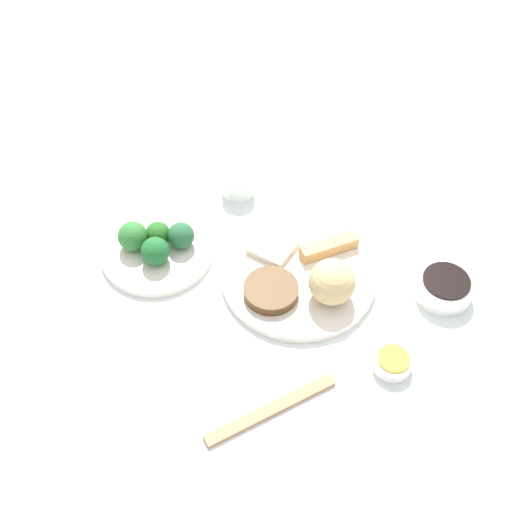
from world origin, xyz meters
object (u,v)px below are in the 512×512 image
object	(u,v)px
main_plate	(300,275)
chopsticks_pair	(271,409)
soy_sauce_bowl	(444,288)
teacup	(238,183)
sauce_ramekin_hot_mustard	(392,363)
broccoli_plate	(157,251)

from	to	relation	value
main_plate	chopsticks_pair	xyz separation A→B (m)	(-0.01, -0.26, -0.00)
soy_sauce_bowl	teacup	world-z (taller)	teacup
chopsticks_pair	main_plate	bearing A→B (deg)	87.86
soy_sauce_bowl	sauce_ramekin_hot_mustard	xyz separation A→B (m)	(-0.08, -0.16, -0.01)
broccoli_plate	chopsticks_pair	xyz separation A→B (m)	(0.25, -0.27, -0.00)
broccoli_plate	soy_sauce_bowl	xyz separation A→B (m)	(0.51, -0.00, 0.01)
main_plate	soy_sauce_bowl	xyz separation A→B (m)	(0.25, 0.01, 0.01)
teacup	chopsticks_pair	bearing A→B (deg)	-72.90
broccoli_plate	sauce_ramekin_hot_mustard	distance (m)	0.46
main_plate	soy_sauce_bowl	size ratio (longest dim) A/B	2.78
teacup	sauce_ramekin_hot_mustard	bearing A→B (deg)	-47.69
soy_sauce_bowl	chopsticks_pair	world-z (taller)	soy_sauce_bowl
main_plate	soy_sauce_bowl	distance (m)	0.25
chopsticks_pair	teacup	bearing A→B (deg)	107.10
broccoli_plate	soy_sauce_bowl	distance (m)	0.51
broccoli_plate	sauce_ramekin_hot_mustard	world-z (taller)	sauce_ramekin_hot_mustard
main_plate	sauce_ramekin_hot_mustard	distance (m)	0.23
broccoli_plate	teacup	size ratio (longest dim) A/B	3.13
soy_sauce_bowl	main_plate	bearing A→B (deg)	-178.25
main_plate	soy_sauce_bowl	world-z (taller)	soy_sauce_bowl
main_plate	soy_sauce_bowl	bearing A→B (deg)	1.75
soy_sauce_bowl	teacup	xyz separation A→B (m)	(-0.40, 0.19, 0.01)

